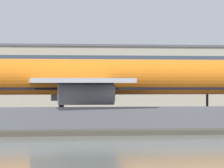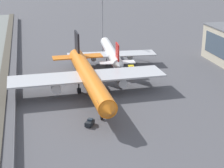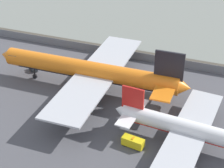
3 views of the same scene
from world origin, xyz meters
name	(u,v)px [view 1 (image 1 of 3)]	position (x,y,z in m)	size (l,w,h in m)	color
ground_plane	(39,123)	(0.00, 0.00, 0.00)	(500.00, 500.00, 0.00)	#4C4C51
shoreline_seawall	(41,133)	(0.00, -20.50, 0.25)	(320.00, 3.00, 0.50)	#474238
perimeter_fence	(41,120)	(0.00, -16.00, 1.36)	(280.00, 0.10, 2.73)	slate
cargo_jet_orange	(80,78)	(5.91, 6.50, 6.06)	(57.65, 49.53, 15.88)	orange
terminal_building	(93,76)	(13.62, 69.32, 7.22)	(85.68, 15.26, 14.41)	#BCB299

